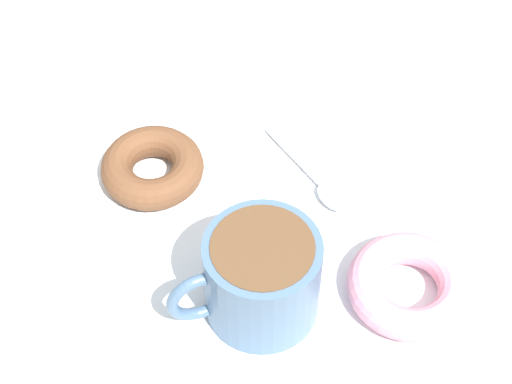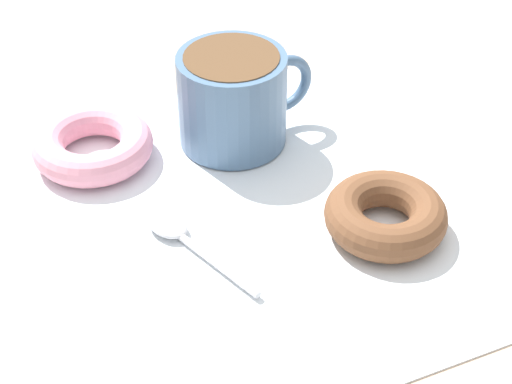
# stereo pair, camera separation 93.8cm
# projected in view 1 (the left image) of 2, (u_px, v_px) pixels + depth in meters

# --- Properties ---
(ground_plane) EXTENTS (1.20, 1.20, 0.02)m
(ground_plane) POSITION_uv_depth(u_px,v_px,m) (279.00, 207.00, 0.74)
(ground_plane) COLOR tan
(napkin) EXTENTS (0.38, 0.38, 0.00)m
(napkin) POSITION_uv_depth(u_px,v_px,m) (256.00, 208.00, 0.72)
(napkin) COLOR white
(napkin) RESTS_ON ground_plane
(coffee_cup) EXTENTS (0.12, 0.09, 0.08)m
(coffee_cup) POSITION_uv_depth(u_px,v_px,m) (260.00, 277.00, 0.63)
(coffee_cup) COLOR slate
(coffee_cup) RESTS_ON napkin
(donut_near_cup) EXTENTS (0.10, 0.10, 0.03)m
(donut_near_cup) POSITION_uv_depth(u_px,v_px,m) (409.00, 286.00, 0.66)
(donut_near_cup) COLOR pink
(donut_near_cup) RESTS_ON napkin
(donut_far) EXTENTS (0.09, 0.09, 0.03)m
(donut_far) POSITION_uv_depth(u_px,v_px,m) (152.00, 167.00, 0.73)
(donut_far) COLOR brown
(donut_far) RESTS_ON napkin
(spoon) EXTENTS (0.06, 0.11, 0.01)m
(spoon) POSITION_uv_depth(u_px,v_px,m) (324.00, 186.00, 0.73)
(spoon) COLOR silver
(spoon) RESTS_ON napkin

